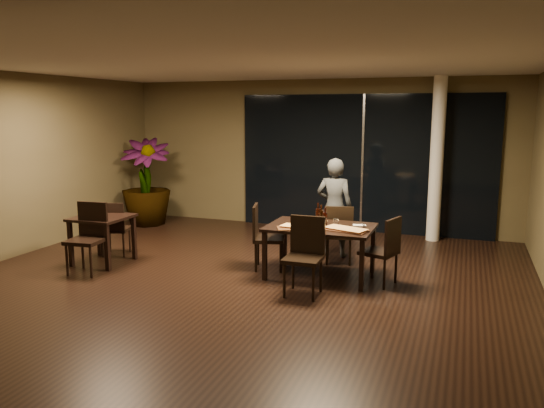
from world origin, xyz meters
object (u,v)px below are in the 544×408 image
at_px(chair_main_far, 339,231).
at_px(chair_main_near, 305,251).
at_px(chair_side_near, 89,234).
at_px(diner, 334,208).
at_px(potted_plant, 146,182).
at_px(bottle_c, 321,215).
at_px(side_table, 102,224).
at_px(chair_side_far, 114,226).
at_px(bottle_b, 325,217).
at_px(chair_main_right, 385,248).
at_px(main_table, 320,231).
at_px(chair_main_left, 263,233).
at_px(bottle_a, 318,214).

height_order(chair_main_far, chair_main_near, chair_main_near).
xyz_separation_m(chair_side_near, diner, (3.22, 2.10, 0.24)).
bearing_deg(potted_plant, bottle_c, -26.01).
bearing_deg(bottle_c, chair_side_near, -162.41).
bearing_deg(side_table, chair_side_far, 101.73).
distance_m(chair_main_far, chair_main_near, 1.48).
height_order(chair_side_near, diner, diner).
bearing_deg(bottle_c, potted_plant, 153.99).
relative_size(chair_side_near, bottle_b, 3.76).
height_order(chair_main_right, chair_side_far, chair_main_right).
relative_size(chair_main_right, chair_side_far, 1.05).
distance_m(main_table, chair_main_left, 0.92).
bearing_deg(bottle_a, chair_main_far, 75.20).
bearing_deg(potted_plant, chair_main_right, -23.39).
bearing_deg(side_table, chair_side_near, -76.64).
relative_size(side_table, chair_side_far, 0.88).
height_order(chair_main_right, bottle_a, bottle_a).
distance_m(side_table, chair_main_far, 3.72).
relative_size(main_table, chair_side_near, 1.45).
bearing_deg(chair_side_near, bottle_b, 9.55).
distance_m(chair_main_left, bottle_c, 0.96).
xyz_separation_m(chair_main_near, bottle_b, (0.07, 0.74, 0.32)).
xyz_separation_m(chair_main_far, bottle_c, (-0.13, -0.63, 0.37)).
bearing_deg(diner, chair_main_far, 112.25).
bearing_deg(bottle_a, bottle_c, 14.12).
distance_m(chair_main_left, potted_plant, 4.10).
xyz_separation_m(chair_main_right, potted_plant, (-5.31, 2.30, 0.38)).
relative_size(chair_side_far, diner, 0.56).
xyz_separation_m(potted_plant, bottle_b, (4.45, -2.23, -0.02)).
bearing_deg(side_table, chair_main_far, 19.18).
height_order(main_table, chair_main_right, chair_main_right).
relative_size(chair_side_near, bottle_c, 3.56).
relative_size(chair_main_left, bottle_b, 3.57).
bearing_deg(bottle_a, chair_main_near, -86.10).
height_order(diner, potted_plant, potted_plant).
relative_size(diner, bottle_b, 5.91).
relative_size(side_table, potted_plant, 0.44).
relative_size(chair_main_left, chair_main_right, 1.03).
height_order(potted_plant, bottle_b, potted_plant).
relative_size(bottle_a, bottle_c, 1.09).
xyz_separation_m(main_table, chair_side_near, (-3.29, -0.95, -0.10)).
height_order(main_table, diner, diner).
bearing_deg(chair_main_left, chair_main_near, -148.78).
xyz_separation_m(main_table, bottle_a, (-0.06, 0.08, 0.23)).
distance_m(chair_side_far, bottle_c, 3.49).
bearing_deg(chair_main_left, bottle_c, -105.44).
bearing_deg(chair_side_near, side_table, 97.38).
xyz_separation_m(chair_side_near, bottle_c, (3.28, 1.04, 0.32)).
height_order(side_table, chair_side_far, chair_side_far).
distance_m(main_table, potted_plant, 4.92).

